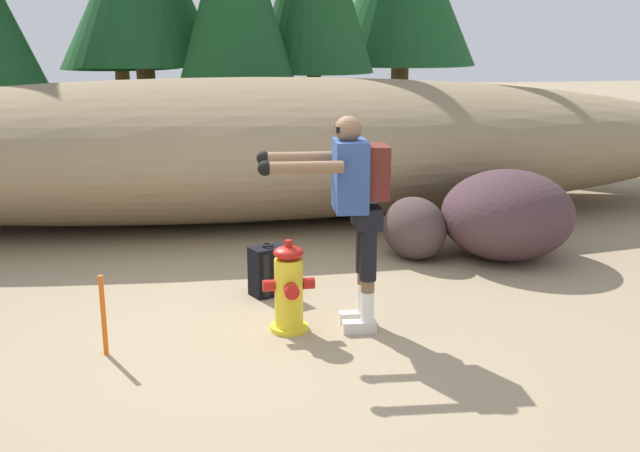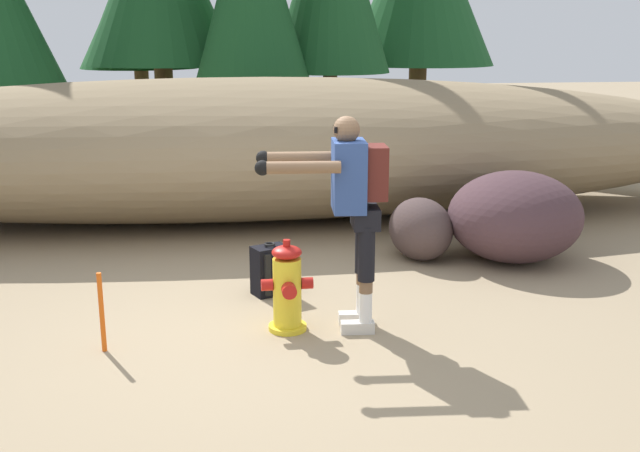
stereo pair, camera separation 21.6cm
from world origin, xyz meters
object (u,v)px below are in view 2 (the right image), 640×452
object	(u,v)px
boulder_large	(515,216)
spare_backpack	(270,270)
survey_stake	(102,312)
fire_hydrant	(287,289)
utility_worker	(351,197)
boulder_mid	(421,229)

from	to	relation	value
boulder_large	spare_backpack	bearing A→B (deg)	-165.06
boulder_large	survey_stake	bearing A→B (deg)	-155.56
fire_hydrant	spare_backpack	size ratio (longest dim) A/B	1.55
utility_worker	boulder_mid	world-z (taller)	utility_worker
fire_hydrant	spare_backpack	bearing A→B (deg)	95.02
utility_worker	spare_backpack	bearing A→B (deg)	-52.80
spare_backpack	boulder_mid	xyz separation A→B (m)	(1.60, 0.83, 0.10)
fire_hydrant	utility_worker	bearing A→B (deg)	-4.05
spare_backpack	boulder_mid	size ratio (longest dim) A/B	0.61
spare_backpack	survey_stake	world-z (taller)	survey_stake
fire_hydrant	utility_worker	world-z (taller)	utility_worker
boulder_mid	utility_worker	bearing A→B (deg)	-121.20
spare_backpack	boulder_large	bearing A→B (deg)	-98.73
utility_worker	spare_backpack	distance (m)	1.35
fire_hydrant	boulder_large	bearing A→B (deg)	31.78
spare_backpack	boulder_large	world-z (taller)	boulder_large
survey_stake	utility_worker	bearing A→B (deg)	5.54
boulder_mid	boulder_large	bearing A→B (deg)	-9.30
spare_backpack	boulder_mid	world-z (taller)	boulder_mid
utility_worker	survey_stake	distance (m)	2.01
survey_stake	fire_hydrant	bearing A→B (deg)	8.93
spare_backpack	boulder_mid	bearing A→B (deg)	-86.29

